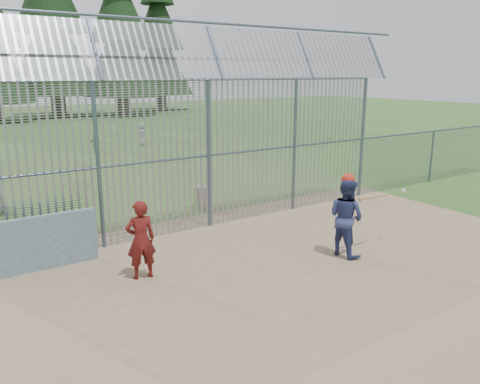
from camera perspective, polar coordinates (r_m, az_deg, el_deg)
ground at (r=10.46m, az=6.18°, el=-9.18°), size 120.00×120.00×0.00m
dirt_infield at (r=10.11m, az=8.02°, el=-10.03°), size 14.00×10.00×0.02m
dugout_wall at (r=10.92m, az=-23.45°, el=-5.80°), size 2.50×0.12×1.20m
batter at (r=11.05m, az=12.80°, el=-3.01°), size 0.76×0.94×1.82m
onlooker at (r=9.80m, az=-12.01°, el=-5.72°), size 0.65×0.48×1.66m
bg_kid_standing at (r=28.16m, az=-11.75°, el=6.87°), size 0.78×0.72×1.35m
bg_kid_seated at (r=26.38m, az=-17.25°, el=5.61°), size 0.60×0.36×0.95m
batting_gear at (r=10.92m, az=13.62°, el=1.14°), size 1.84×0.46×0.67m
trash_can at (r=14.69m, az=-4.65°, el=-0.64°), size 0.56×0.56×0.82m
backstop_fence at (r=13.53m, az=3.02°, el=6.65°), size 20.09×0.81×5.30m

